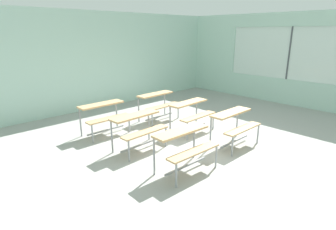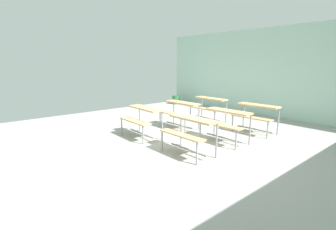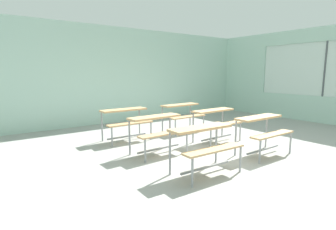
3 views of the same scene
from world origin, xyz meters
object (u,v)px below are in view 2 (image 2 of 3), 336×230
desk_bench_r1c1 (225,118)px  desk_bench_r2c1 (256,112)px  desk_bench_r0c1 (189,127)px  desk_bench_r2c0 (209,104)px  desk_bench_r1c0 (180,109)px  desk_bench_r0c0 (142,115)px  trash_bin (176,100)px

desk_bench_r1c1 → desk_bench_r2c1: bearing=87.2°
desk_bench_r0c1 → desk_bench_r2c0: bearing=123.4°
desk_bench_r1c0 → desk_bench_r1c1: bearing=-3.7°
desk_bench_r0c1 → desk_bench_r0c0: bearing=-178.3°
desk_bench_r0c0 → desk_bench_r2c0: size_ratio=1.01×
desk_bench_r0c0 → desk_bench_r1c0: (-0.02, 1.30, 0.00)m
desk_bench_r1c0 → desk_bench_r2c1: 2.04m
desk_bench_r0c1 → trash_bin: desk_bench_r0c1 is taller
desk_bench_r1c0 → trash_bin: size_ratio=2.90×
desk_bench_r1c1 → desk_bench_r2c1: (0.03, 1.27, 0.00)m
desk_bench_r0c1 → desk_bench_r1c0: bearing=142.4°
desk_bench_r0c1 → desk_bench_r1c1: bearing=91.2°
desk_bench_r1c0 → desk_bench_r2c0: same height
desk_bench_r0c0 → desk_bench_r0c1: bearing=3.2°
desk_bench_r2c0 → trash_bin: desk_bench_r2c0 is taller
desk_bench_r1c0 → trash_bin: (-3.27, 2.83, -0.37)m
desk_bench_r1c0 → desk_bench_r1c1: 1.60m
desk_bench_r0c0 → desk_bench_r1c1: (1.58, 1.26, 0.00)m
desk_bench_r1c1 → desk_bench_r0c0: bearing=-143.0°
desk_bench_r0c0 → desk_bench_r2c1: 2.99m
desk_bench_r2c1 → desk_bench_r1c0: bearing=-144.7°
trash_bin → desk_bench_r0c1: bearing=-39.8°
desk_bench_r0c1 → trash_bin: (-4.89, 4.08, -0.37)m
desk_bench_r1c0 → trash_bin: 4.34m
desk_bench_r2c0 → trash_bin: size_ratio=2.85×
desk_bench_r1c1 → desk_bench_r2c0: (-1.64, 1.33, 0.00)m
desk_bench_r0c0 → trash_bin: (-3.29, 4.13, -0.37)m
desk_bench_r0c1 → desk_bench_r2c0: same height
desk_bench_r1c1 → desk_bench_r2c0: 2.11m
desk_bench_r0c0 → desk_bench_r2c0: (-0.06, 2.58, 0.00)m
desk_bench_r1c0 → desk_bench_r2c1: (1.63, 1.22, 0.00)m
desk_bench_r1c1 → desk_bench_r2c1: size_ratio=1.00×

